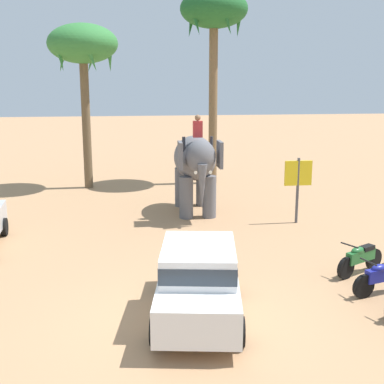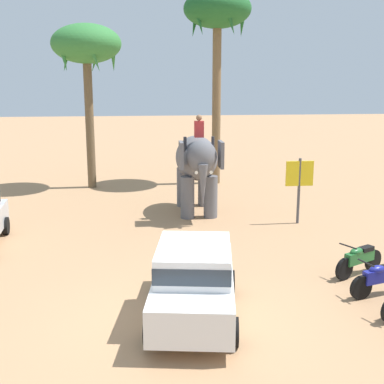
% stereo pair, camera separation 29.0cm
% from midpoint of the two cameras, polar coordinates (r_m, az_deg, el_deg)
% --- Properties ---
extents(ground_plane, '(120.00, 120.00, 0.00)m').
position_cam_midpoint_polar(ground_plane, '(11.80, -1.38, -13.84)').
color(ground_plane, tan).
extents(car_sedan_foreground, '(2.35, 4.31, 1.70)m').
position_cam_midpoint_polar(car_sedan_foreground, '(11.52, 0.95, -9.45)').
color(car_sedan_foreground, white).
rests_on(car_sedan_foreground, ground).
extents(elephant_with_mahout, '(1.61, 3.86, 3.88)m').
position_cam_midpoint_polar(elephant_with_mahout, '(19.95, 0.98, 3.21)').
color(elephant_with_mahout, slate).
rests_on(elephant_with_mahout, ground).
extents(motorcycle_mid_row, '(1.76, 0.71, 0.94)m').
position_cam_midpoint_polar(motorcycle_mid_row, '(13.63, 20.69, -8.82)').
color(motorcycle_mid_row, black).
rests_on(motorcycle_mid_row, ground).
extents(motorcycle_fourth_in_row, '(1.63, 0.96, 0.94)m').
position_cam_midpoint_polar(motorcycle_fourth_in_row, '(14.76, 18.49, -7.00)').
color(motorcycle_fourth_in_row, black).
rests_on(motorcycle_fourth_in_row, ground).
extents(palm_tree_behind_elephant, '(3.20, 3.20, 9.24)m').
position_cam_midpoint_polar(palm_tree_behind_elephant, '(25.72, 3.15, 18.82)').
color(palm_tree_behind_elephant, brown).
rests_on(palm_tree_behind_elephant, ground).
extents(palm_tree_near_hut, '(3.20, 3.20, 7.61)m').
position_cam_midpoint_polar(palm_tree_near_hut, '(24.98, -11.22, 15.28)').
color(palm_tree_near_hut, brown).
rests_on(palm_tree_near_hut, ground).
extents(signboard_yellow, '(1.00, 0.10, 2.40)m').
position_cam_midpoint_polar(signboard_yellow, '(19.00, 12.18, 1.53)').
color(signboard_yellow, '#4C4C51').
rests_on(signboard_yellow, ground).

